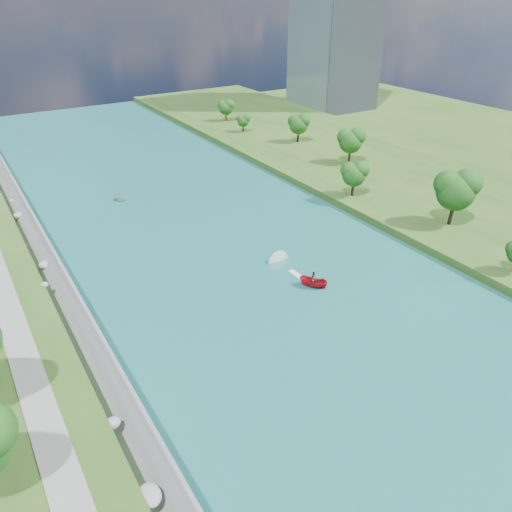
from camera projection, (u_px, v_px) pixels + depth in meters
ground at (302, 319)px, 65.33m from camera, size 260.00×260.00×0.00m
river_water at (228, 256)px, 80.14m from camera, size 55.00×240.00×0.10m
berm_east at (438, 191)px, 102.70m from camera, size 44.00×240.00×1.50m
riprap_bank at (62, 297)px, 66.58m from camera, size 4.59×236.00×4.33m
riverside_path at (4, 297)px, 63.41m from camera, size 3.00×200.00×0.10m
office_tower at (337, 11)px, 159.37m from camera, size 22.00×22.00×60.00m
trees_east at (425, 186)px, 89.60m from camera, size 18.22×135.75×11.64m
motorboat at (307, 278)px, 72.71m from camera, size 3.86×18.89×2.23m
raft at (119, 199)px, 99.77m from camera, size 3.13×3.31×1.50m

